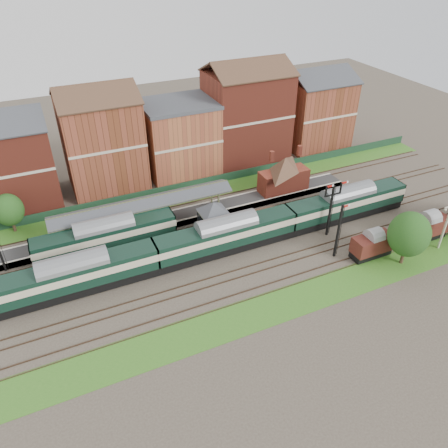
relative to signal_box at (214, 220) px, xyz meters
name	(u,v)px	position (x,y,z in m)	size (l,w,h in m)	color
ground	(244,246)	(3.00, -3.25, -3.19)	(160.00, 160.00, 0.00)	#473D33
grass_back	(200,193)	(3.00, 12.75, -3.16)	(90.00, 4.50, 0.06)	#2D6619
grass_front	(290,302)	(3.00, -15.25, -3.16)	(90.00, 5.00, 0.06)	#2D6619
fence	(196,184)	(3.00, 14.75, -2.44)	(90.00, 0.12, 1.50)	#193823
platform	(185,216)	(-2.00, 6.50, -2.69)	(55.00, 3.40, 1.00)	#2D2D2D
signal_box	(214,220)	(0.00, 0.00, 0.00)	(5.40, 5.40, 6.00)	#626E4E
brick_hut	(264,219)	(8.00, 0.00, -2.00)	(3.20, 2.64, 2.94)	brown
station_building	(284,174)	(15.00, 6.50, 0.76)	(8.10, 8.10, 5.90)	maroon
canopy	(143,201)	(-8.00, 6.50, 1.39)	(26.00, 3.89, 4.08)	#494D30
semaphore_bracket	(331,207)	(15.04, -5.75, 1.44)	(3.60, 0.25, 8.18)	black
semaphore_siding	(339,230)	(13.02, -10.25, 0.96)	(1.23, 0.25, 8.00)	black
yard_lamp	(446,224)	(27.00, -14.75, 0.79)	(2.60, 0.22, 7.00)	beige
town_backdrop	(178,134)	(2.82, 21.75, 3.81)	(69.00, 10.00, 16.00)	maroon
dmu_train	(227,235)	(0.41, -3.25, -0.57)	(58.62, 3.08, 4.50)	black
platform_railcar	(106,236)	(-14.21, 3.25, -0.67)	(18.76, 2.96, 4.32)	black
goods_van_a	(372,245)	(17.30, -12.25, -1.29)	(5.48, 2.38, 3.33)	black
goods_van_b	(427,227)	(26.99, -12.25, -1.19)	(5.77, 2.50, 3.50)	black
tree_far	(409,234)	(20.08, -15.11, 1.40)	(5.21, 5.21, 7.60)	#382619
tree_back	(9,210)	(-25.43, 13.65, 0.44)	(4.12, 4.12, 6.02)	#382619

